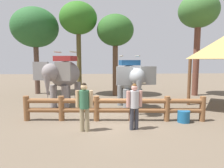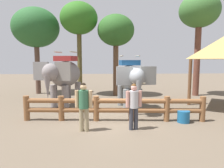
# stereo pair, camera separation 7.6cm
# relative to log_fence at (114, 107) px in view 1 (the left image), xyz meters

# --- Properties ---
(ground_plane) EXTENTS (60.00, 60.00, 0.00)m
(ground_plane) POSITION_rel_log_fence_xyz_m (-0.00, 0.04, -0.60)
(ground_plane) COLOR brown
(log_fence) EXTENTS (7.60, 0.78, 1.05)m
(log_fence) POSITION_rel_log_fence_xyz_m (0.00, 0.00, 0.00)
(log_fence) COLOR brown
(log_fence) RESTS_ON ground
(elephant_near_left) EXTENTS (2.42, 3.63, 3.04)m
(elephant_near_left) POSITION_rel_log_fence_xyz_m (-2.57, 3.06, 1.10)
(elephant_near_left) COLOR gray
(elephant_near_left) RESTS_ON ground
(elephant_center) EXTENTS (1.85, 3.27, 2.79)m
(elephant_center) POSITION_rel_log_fence_xyz_m (0.97, 2.01, 0.96)
(elephant_center) COLOR slate
(elephant_center) RESTS_ON ground
(tourist_woman_in_black) EXTENTS (0.62, 0.37, 1.75)m
(tourist_woman_in_black) POSITION_rel_log_fence_xyz_m (-1.14, -1.19, 0.41)
(tourist_woman_in_black) COLOR #978866
(tourist_woman_in_black) RESTS_ON ground
(tourist_man_in_blue) EXTENTS (0.60, 0.38, 1.70)m
(tourist_man_in_blue) POSITION_rel_log_fence_xyz_m (0.66, -1.13, 0.38)
(tourist_man_in_blue) COLOR #32343F
(tourist_man_in_blue) RESTS_ON ground
(tree_far_left) EXTENTS (2.76, 2.76, 7.15)m
(tree_far_left) POSITION_rel_log_fence_xyz_m (6.31, 5.90, 5.20)
(tree_far_left) COLOR brown
(tree_far_left) RESTS_ON ground
(tree_back_center) EXTENTS (3.42, 3.42, 6.40)m
(tree_back_center) POSITION_rel_log_fence_xyz_m (-5.33, 7.36, 4.30)
(tree_back_center) COLOR brown
(tree_back_center) RESTS_ON ground
(tree_far_right) EXTENTS (2.58, 2.58, 5.72)m
(tree_far_right) POSITION_rel_log_fence_xyz_m (0.53, 6.19, 3.93)
(tree_far_right) COLOR brown
(tree_far_right) RESTS_ON ground
(tree_deep_back) EXTENTS (2.66, 2.66, 6.62)m
(tree_deep_back) POSITION_rel_log_fence_xyz_m (-2.07, 6.56, 4.79)
(tree_deep_back) COLOR brown
(tree_deep_back) RESTS_ON ground
(feed_bucket) EXTENTS (0.49, 0.49, 0.48)m
(feed_bucket) POSITION_rel_log_fence_xyz_m (2.84, -0.37, -0.36)
(feed_bucket) COLOR #19598C
(feed_bucket) RESTS_ON ground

